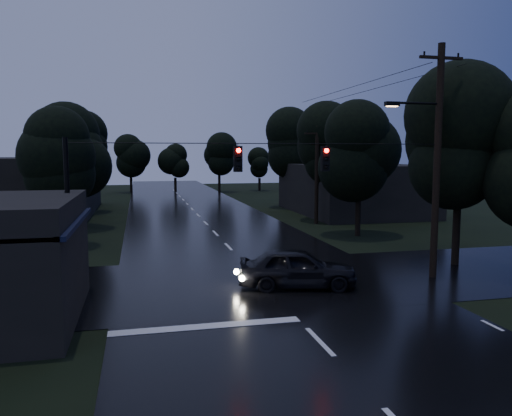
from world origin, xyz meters
name	(u,v)px	position (x,y,z in m)	size (l,w,h in m)	color
main_road	(206,224)	(0.00, 30.00, 0.00)	(12.00, 120.00, 0.02)	black
cross_street	(262,282)	(0.00, 12.00, 0.00)	(60.00, 9.00, 0.02)	black
building_far_right	(353,189)	(14.00, 34.00, 2.20)	(10.00, 14.00, 4.40)	black
building_far_left	(36,186)	(-14.00, 40.00, 2.50)	(10.00, 16.00, 5.00)	black
utility_pole_main	(435,157)	(7.41, 11.00, 5.26)	(3.50, 0.30, 10.00)	black
utility_pole_far	(317,173)	(8.30, 28.00, 3.88)	(2.00, 0.30, 7.50)	black
anchor_pole_left	(68,220)	(-7.50, 11.00, 3.00)	(0.18, 0.18, 6.00)	black
span_signals	(281,158)	(0.56, 10.99, 5.24)	(15.00, 0.37, 1.12)	black
tree_corner_near	(460,141)	(10.00, 13.00, 5.99)	(4.48, 4.48, 9.44)	black
tree_left_a	(65,156)	(-9.00, 22.00, 5.24)	(3.92, 3.92, 8.26)	black
tree_left_b	(72,150)	(-9.60, 30.00, 5.62)	(4.20, 4.20, 8.85)	black
tree_left_c	(79,147)	(-10.20, 40.00, 5.99)	(4.48, 4.48, 9.44)	black
tree_right_a	(359,150)	(9.00, 22.00, 5.62)	(4.20, 4.20, 8.85)	black
tree_right_b	(324,146)	(9.60, 30.00, 5.99)	(4.48, 4.48, 9.44)	black
tree_right_c	(293,144)	(10.20, 40.00, 6.37)	(4.76, 4.76, 10.03)	black
car	(298,268)	(1.20, 10.78, 0.81)	(1.91, 4.76, 1.62)	black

